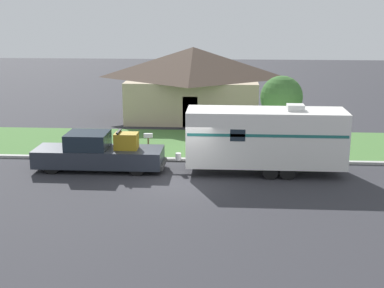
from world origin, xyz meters
name	(u,v)px	position (x,y,z in m)	size (l,w,h in m)	color
ground_plane	(184,184)	(0.00, 0.00, 0.00)	(120.00, 120.00, 0.00)	#2D2D33
curb_strip	(190,160)	(0.00, 3.75, 0.07)	(80.00, 0.30, 0.14)	#ADADA8
lawn_strip	(194,144)	(0.00, 7.40, 0.01)	(80.00, 7.00, 0.03)	#477538
house_across_street	(193,82)	(-0.56, 15.09, 2.66)	(9.84, 7.14, 5.13)	tan
pickup_truck	(98,153)	(-4.44, 1.91, 0.85)	(6.46, 1.98, 2.01)	black
travel_trailer	(266,137)	(3.80, 1.91, 1.79)	(8.58, 2.27, 3.42)	black
mailbox	(148,139)	(-2.33, 4.61, 0.96)	(0.48, 0.20, 1.25)	brown
tree_in_yard	(281,97)	(4.90, 6.03, 3.08)	(2.34, 2.34, 4.27)	brown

